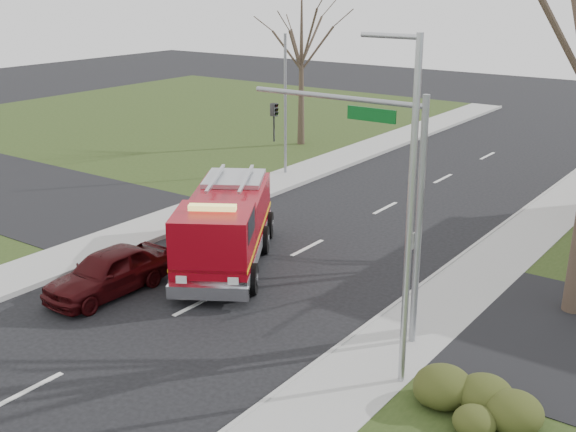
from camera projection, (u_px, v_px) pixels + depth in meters
The scene contains 10 objects.
ground at pixel (197, 304), 22.03m from camera, with size 120.00×120.00×0.00m, color black.
sidewalk_right at pixel (375, 362), 18.56m from camera, with size 2.40×80.00×0.15m, color #9F9E99.
sidewalk_left at pixel (67, 259), 25.44m from camera, with size 2.40×80.00×0.15m, color #9F9E99.
hedge_corner at pixel (464, 397), 16.08m from camera, with size 2.80×2.00×0.90m, color #344017.
bare_tree_left at pixel (301, 51), 41.26m from camera, with size 4.50×4.50×9.00m.
traffic_signal_mast at pixel (376, 170), 18.82m from camera, with size 5.29×0.18×6.80m.
streetlight_pole at pixel (408, 208), 16.26m from camera, with size 1.48×0.16×8.40m.
utility_pole_far at pixel (285, 106), 35.50m from camera, with size 0.14×0.14×7.00m, color gray.
fire_engine at pixel (225, 229), 24.68m from camera, with size 5.81×7.37×2.88m.
parked_car_maroon at pixel (108, 272), 22.58m from camera, with size 1.72×4.28×1.46m, color #39090B.
Camera 1 is at (14.00, -14.67, 9.45)m, focal length 45.00 mm.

